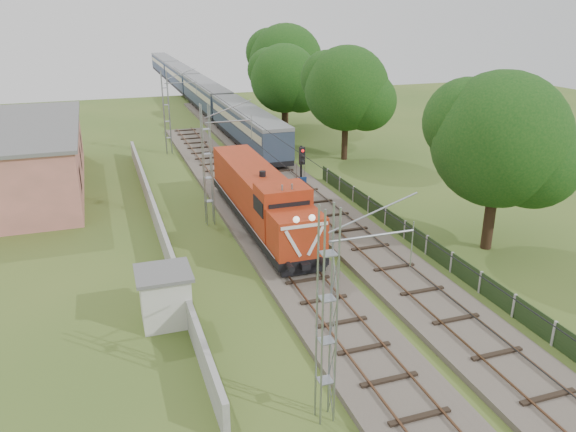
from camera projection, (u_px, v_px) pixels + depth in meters
name	position (u px, v px, depth m)	size (l,w,h in m)	color
ground	(319.00, 300.00, 27.90)	(140.00, 140.00, 0.00)	#3E5A22
track_main	(276.00, 243.00, 34.03)	(4.20, 70.00, 0.45)	#6B6054
track_side	(285.00, 177.00, 47.06)	(4.20, 80.00, 0.45)	#6B6054
catenary	(208.00, 165.00, 36.20)	(3.31, 70.00, 8.00)	gray
boundary_wall	(157.00, 219.00, 36.28)	(0.25, 40.00, 1.50)	#9E9E99
station_building	(26.00, 157.00, 43.67)	(8.40, 20.40, 5.22)	#D87D74
fence	(427.00, 245.00, 32.77)	(0.12, 32.00, 1.20)	black
locomotive	(261.00, 197.00, 36.05)	(2.85, 16.29, 4.14)	black
coach_rake	(192.00, 84.00, 85.70)	(2.88, 85.83, 3.32)	black
signal_post	(302.00, 170.00, 36.75)	(0.57, 0.45, 5.20)	black
relay_hut	(165.00, 296.00, 25.55)	(2.51, 2.51, 2.56)	beige
tree_a	(501.00, 141.00, 31.57)	(8.10, 7.72, 10.50)	#3A2517
tree_b	(348.00, 89.00, 51.11)	(8.07, 7.69, 10.47)	#3A2517
tree_c	(285.00, 79.00, 60.58)	(7.71, 7.34, 9.99)	#3A2517
tree_d	(287.00, 62.00, 66.23)	(9.14, 8.71, 11.85)	#3A2517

